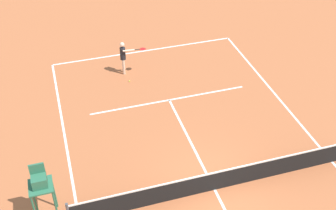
# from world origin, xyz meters

# --- Properties ---
(ground_plane) EXTENTS (60.00, 60.00, 0.00)m
(ground_plane) POSITION_xyz_m (0.00, 0.00, 0.00)
(ground_plane) COLOR #B76038
(court_lines) EXTENTS (10.28, 21.44, 0.01)m
(court_lines) POSITION_xyz_m (0.00, 0.00, 0.00)
(court_lines) COLOR white
(court_lines) RESTS_ON ground
(tennis_net) EXTENTS (10.88, 0.10, 1.07)m
(tennis_net) POSITION_xyz_m (0.00, 0.00, 0.50)
(tennis_net) COLOR #4C4C51
(tennis_net) RESTS_ON ground
(player_serving) EXTENTS (1.30, 0.66, 1.81)m
(player_serving) POSITION_xyz_m (1.52, -8.79, 1.09)
(player_serving) COLOR beige
(player_serving) RESTS_ON ground
(tennis_ball) EXTENTS (0.07, 0.07, 0.07)m
(tennis_ball) POSITION_xyz_m (1.48, -7.93, 0.03)
(tennis_ball) COLOR #CCE033
(tennis_ball) RESTS_ON ground
(umpire_chair) EXTENTS (0.80, 0.80, 2.41)m
(umpire_chair) POSITION_xyz_m (6.10, -0.58, 1.61)
(umpire_chair) COLOR #2D6B4C
(umpire_chair) RESTS_ON ground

